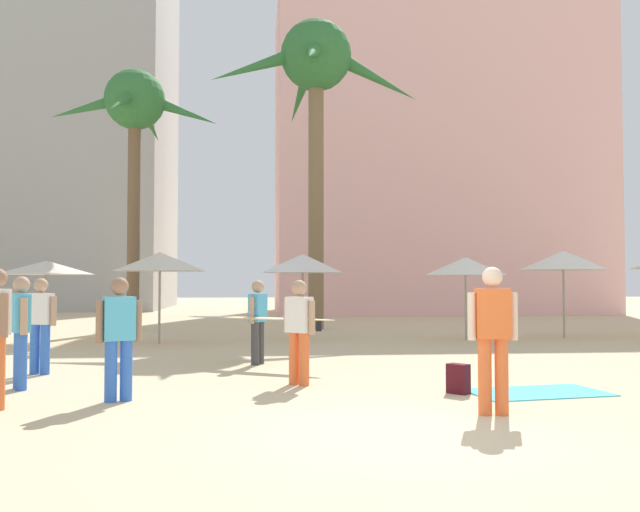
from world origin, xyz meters
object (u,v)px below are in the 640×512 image
cafe_umbrella_2 (303,263)px  backpack (459,379)px  person_mid_right (258,318)px  person_far_left (299,328)px  person_near_right (40,322)px  palm_tree_far_left (135,115)px  person_far_right (493,333)px  cafe_umbrella_3 (160,262)px  person_mid_center (119,333)px  cafe_umbrella_0 (465,266)px  cafe_umbrella_4 (563,260)px  person_near_left (21,327)px  cafe_umbrella_5 (46,268)px  palm_tree_left (315,75)px  beach_towel (537,392)px

cafe_umbrella_2 → backpack: bearing=-79.7°
person_mid_right → person_far_left: person_mid_right is taller
cafe_umbrella_2 → person_near_right: cafe_umbrella_2 is taller
palm_tree_far_left → person_near_right: size_ratio=5.20×
backpack → person_far_left: 2.52m
person_far_left → person_far_right: bearing=-96.3°
cafe_umbrella_3 → person_mid_center: cafe_umbrella_3 is taller
cafe_umbrella_0 → cafe_umbrella_4: (2.98, 0.41, 0.18)m
person_far_left → person_near_left: person_near_left is taller
palm_tree_far_left → cafe_umbrella_2: (5.27, -4.02, -4.98)m
person_near_left → palm_tree_far_left: bearing=65.2°
person_near_right → cafe_umbrella_0: bearing=139.9°
cafe_umbrella_2 → cafe_umbrella_5: cafe_umbrella_2 is taller
palm_tree_left → cafe_umbrella_2: bearing=-99.8°
cafe_umbrella_2 → person_near_left: bearing=-120.7°
person_far_right → person_near_right: size_ratio=1.07×
cafe_umbrella_3 → cafe_umbrella_2: bearing=11.3°
person_near_right → person_mid_center: bearing=52.1°
cafe_umbrella_3 → person_mid_center: (0.67, -8.35, -1.20)m
cafe_umbrella_5 → person_far_right: 13.30m
cafe_umbrella_3 → person_mid_center: 8.46m
cafe_umbrella_5 → beach_towel: (9.51, -8.84, -1.95)m
person_mid_center → person_near_right: (-1.88, 2.77, 0.00)m
cafe_umbrella_4 → person_far_left: bearing=-135.6°
cafe_umbrella_4 → person_near_right: 13.88m
person_mid_right → person_near_left: size_ratio=1.76×
palm_tree_left → person_mid_center: bearing=-106.0°
palm_tree_far_left → cafe_umbrella_0: (9.68, -4.52, -5.06)m
palm_tree_far_left → person_near_left: (0.55, -11.97, -6.16)m
person_mid_right → person_far_right: bearing=146.5°
cafe_umbrella_0 → person_mid_center: 11.45m
palm_tree_left → cafe_umbrella_0: bearing=-50.5°
palm_tree_left → person_far_left: 14.25m
cafe_umbrella_4 → person_far_right: 11.94m
cafe_umbrella_2 → person_far_left: cafe_umbrella_2 is taller
backpack → person_far_left: (-2.21, 1.00, 0.68)m
palm_tree_far_left → backpack: 16.18m
cafe_umbrella_4 → person_near_left: 14.49m
person_mid_right → person_near_left: bearing=63.4°
cafe_umbrella_3 → person_near_right: size_ratio=1.42×
person_far_right → cafe_umbrella_4: bearing=-23.9°
backpack → palm_tree_left: bearing=54.1°
cafe_umbrella_0 → backpack: 9.04m
cafe_umbrella_2 → backpack: size_ratio=5.59×
cafe_umbrella_5 → person_near_left: (2.04, -7.84, -1.04)m
backpack → person_mid_center: bearing=142.3°
cafe_umbrella_2 → cafe_umbrella_4: bearing=-0.7°
cafe_umbrella_5 → person_near_right: 6.55m
cafe_umbrella_5 → backpack: 12.27m
cafe_umbrella_0 → backpack: size_ratio=5.37×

